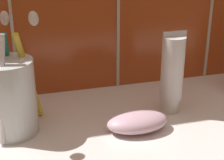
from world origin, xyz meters
The scene contains 4 objects.
sink_counter centered at (0.00, 0.00, 1.00)cm, with size 69.90×32.87×2.00cm, color white.
toothbrush_cup centered at (-17.01, 4.64, 7.90)cm, with size 9.77×11.75×18.67cm.
toothpaste_tube centered at (6.98, 4.45, 8.39)cm, with size 3.65×3.48×12.97cm.
soap_bar centered at (-0.03, 0.39, 3.41)cm, with size 8.91×4.99×2.82cm, color #DBB2C6.
Camera 1 is at (-15.94, -43.77, 29.84)cm, focal length 60.00 mm.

